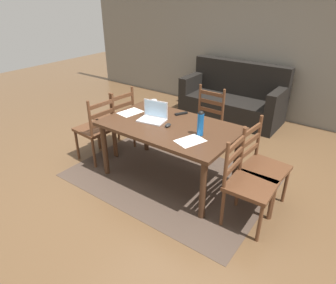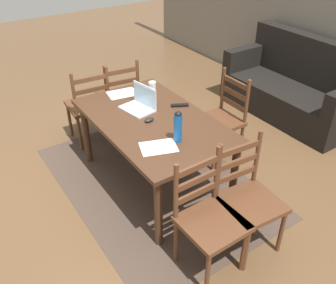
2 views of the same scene
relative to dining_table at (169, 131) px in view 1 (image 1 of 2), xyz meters
name	(u,v)px [view 1 (image 1 of 2)]	position (x,y,z in m)	size (l,w,h in m)	color
ground_plane	(169,177)	(0.00, 0.00, -0.65)	(14.00, 14.00, 0.00)	brown
area_rug	(169,177)	(0.00, 0.00, -0.65)	(2.43, 1.68, 0.01)	#47382D
wall_back	(263,40)	(0.00, 2.80, 0.70)	(8.00, 0.12, 2.70)	slate
dining_table	(169,131)	(0.00, 0.00, 0.00)	(1.59, 0.96, 0.74)	#422819
chair_far_head	(204,123)	(0.00, 0.85, -0.19)	(0.45, 0.45, 0.95)	#56331E
chair_right_far	(261,166)	(1.08, 0.20, -0.19)	(0.47, 0.47, 0.95)	#56331E
chair_left_far	(117,120)	(-1.08, 0.19, -0.19)	(0.49, 0.49, 0.95)	#56331E
chair_right_near	(247,184)	(1.08, -0.19, -0.19)	(0.45, 0.45, 0.95)	#56331E
chair_left_near	(96,129)	(-1.08, -0.20, -0.19)	(0.47, 0.47, 0.95)	#56331E
couch	(233,99)	(-0.24, 2.33, -0.30)	(1.80, 0.80, 1.00)	black
laptop	(154,115)	(-0.25, 0.01, 0.15)	(0.35, 0.27, 0.23)	silver
water_bottle	(201,123)	(0.43, -0.02, 0.23)	(0.07, 0.07, 0.28)	#145199
drinking_glass	(154,105)	(-0.44, 0.27, 0.16)	(0.07, 0.07, 0.14)	silver
computer_mouse	(168,125)	(0.02, -0.05, 0.10)	(0.06, 0.10, 0.03)	black
tv_remote	(181,114)	(-0.07, 0.35, 0.10)	(0.04, 0.17, 0.02)	black
paper_stack_left	(190,141)	(0.42, -0.21, 0.09)	(0.21, 0.30, 0.00)	white
paper_stack_right	(130,112)	(-0.63, 0.02, 0.09)	(0.21, 0.30, 0.00)	white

